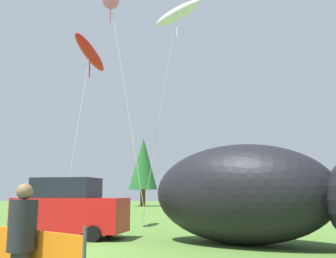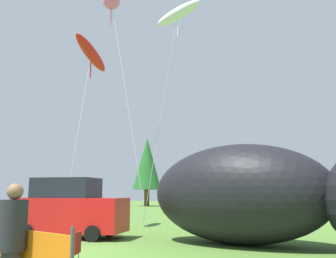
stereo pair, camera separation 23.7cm
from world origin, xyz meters
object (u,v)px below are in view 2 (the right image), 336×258
object	(u,v)px
spectator_in_white_shirt	(12,242)
kite_white_ghost	(178,14)
kite_pink_octopus	(112,2)
parked_car	(70,209)
kite_red_lizard	(91,54)
folding_chair	(72,249)
inflatable_cat	(269,198)

from	to	relation	value
spectator_in_white_shirt	kite_white_ghost	xyz separation A→B (m)	(-3.84, 12.85, 10.11)
kite_pink_octopus	kite_white_ghost	world-z (taller)	kite_white_ghost
parked_car	kite_red_lizard	size ratio (longest dim) A/B	0.47
parked_car	kite_red_lizard	xyz separation A→B (m)	(-2.07, 3.31, 7.69)
kite_red_lizard	kite_white_ghost	xyz separation A→B (m)	(3.83, 2.37, 2.33)
parked_car	folding_chair	world-z (taller)	parked_car
parked_car	kite_red_lizard	bearing A→B (deg)	106.23
kite_red_lizard	kite_pink_octopus	bearing A→B (deg)	-10.71
inflatable_cat	kite_white_ghost	bearing A→B (deg)	145.57
kite_white_ghost	folding_chair	bearing A→B (deg)	-75.35
inflatable_cat	folding_chair	bearing A→B (deg)	-110.75
kite_pink_octopus	kite_white_ghost	size ratio (longest dim) A/B	0.99
folding_chair	kite_red_lizard	world-z (taller)	kite_red_lizard
kite_pink_octopus	parked_car	bearing A→B (deg)	-78.35
parked_car	kite_pink_octopus	xyz separation A→B (m)	(-0.63, 3.03, 10.07)
folding_chair	spectator_in_white_shirt	xyz separation A→B (m)	(1.13, -2.47, 0.49)
parked_car	inflatable_cat	distance (m)	7.39
inflatable_cat	kite_white_ghost	xyz separation A→B (m)	(-5.51, 4.46, 9.58)
folding_chair	spectator_in_white_shirt	size ratio (longest dim) A/B	0.47
kite_red_lizard	kite_white_ghost	bearing A→B (deg)	31.69
spectator_in_white_shirt	kite_red_lizard	bearing A→B (deg)	126.22
folding_chair	kite_pink_octopus	distance (m)	14.12
parked_car	kite_white_ghost	bearing A→B (deg)	56.93
parked_car	kite_pink_octopus	world-z (taller)	kite_pink_octopus
folding_chair	spectator_in_white_shirt	distance (m)	2.76
kite_red_lizard	kite_white_ghost	size ratio (longest dim) A/B	0.82
inflatable_cat	kite_red_lizard	distance (m)	12.01
parked_car	spectator_in_white_shirt	size ratio (longest dim) A/B	2.46
inflatable_cat	spectator_in_white_shirt	world-z (taller)	inflatable_cat
kite_white_ghost	inflatable_cat	bearing A→B (deg)	-39.01
inflatable_cat	kite_pink_octopus	world-z (taller)	kite_pink_octopus
kite_red_lizard	kite_white_ghost	world-z (taller)	kite_white_ghost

